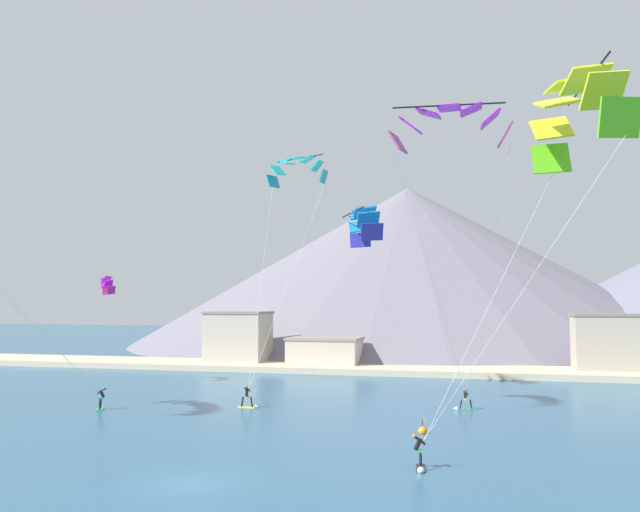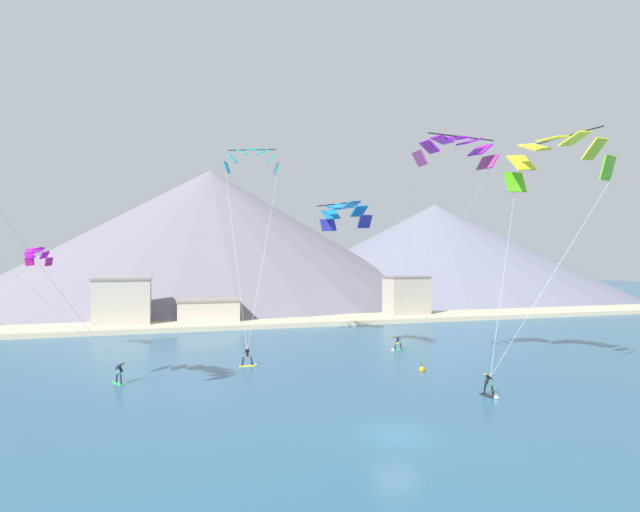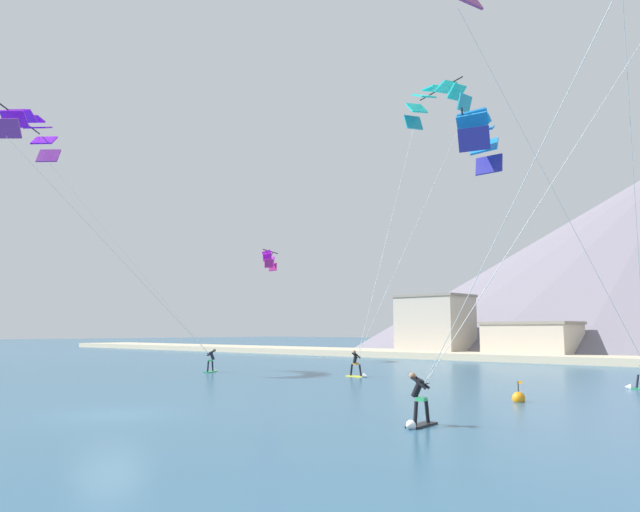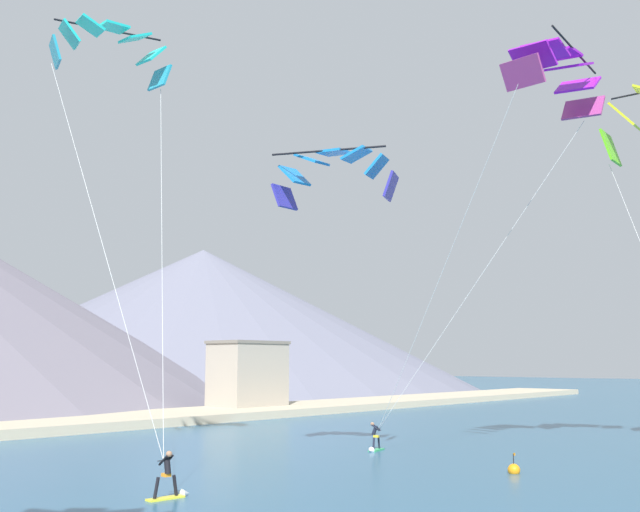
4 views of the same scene
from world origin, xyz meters
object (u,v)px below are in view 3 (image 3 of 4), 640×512
at_px(kitesurfer_far_left, 212,364).
at_px(parafoil_kite_mid_center, 436,101).
at_px(parafoil_kite_distant_high_outer, 478,135).
at_px(race_marker_buoy, 519,398).
at_px(parafoil_kite_far_left, 31,131).
at_px(parafoil_kite_distant_low_drift, 269,258).
at_px(kitesurfer_mid_center, 358,368).
at_px(kitesurfer_near_trail, 417,409).

distance_m(kitesurfer_far_left, parafoil_kite_mid_center, 26.30).
distance_m(parafoil_kite_distant_high_outer, race_marker_buoy, 16.39).
bearing_deg(parafoil_kite_far_left, parafoil_kite_distant_high_outer, 23.44).
distance_m(parafoil_kite_distant_high_outer, parafoil_kite_distant_low_drift, 31.10).
xyz_separation_m(kitesurfer_mid_center, parafoil_kite_distant_low_drift, (-19.76, 10.45, 9.75)).
xyz_separation_m(kitesurfer_mid_center, kitesurfer_far_left, (-10.90, -3.48, -0.01)).
distance_m(kitesurfer_far_left, race_marker_buoy, 25.17).
bearing_deg(kitesurfer_near_trail, race_marker_buoy, 94.01).
distance_m(kitesurfer_far_left, parafoil_kite_distant_low_drift, 19.18).
bearing_deg(kitesurfer_far_left, race_marker_buoy, -7.10).
height_order(kitesurfer_near_trail, race_marker_buoy, kitesurfer_near_trail).
relative_size(parafoil_kite_far_left, parafoil_kite_distant_low_drift, 4.99).
bearing_deg(race_marker_buoy, parafoil_kite_distant_low_drift, 153.28).
xyz_separation_m(kitesurfer_far_left, race_marker_buoy, (24.98, -3.11, -0.40)).
bearing_deg(kitesurfer_far_left, parafoil_kite_distant_high_outer, 9.56).
height_order(kitesurfer_mid_center, race_marker_buoy, kitesurfer_mid_center).
bearing_deg(kitesurfer_far_left, parafoil_kite_far_left, -136.25).
xyz_separation_m(kitesurfer_mid_center, parafoil_kite_far_left, (-21.08, -13.22, 17.55)).
bearing_deg(kitesurfer_near_trail, kitesurfer_mid_center, 133.73).
height_order(kitesurfer_far_left, parafoil_kite_distant_high_outer, parafoil_kite_distant_high_outer).
bearing_deg(kitesurfer_near_trail, parafoil_kite_distant_high_outer, 109.78).
distance_m(kitesurfer_near_trail, parafoil_kite_distant_low_drift, 44.15).
relative_size(parafoil_kite_mid_center, parafoil_kite_distant_low_drift, 5.76).
bearing_deg(kitesurfer_mid_center, race_marker_buoy, -25.07).
bearing_deg(kitesurfer_near_trail, kitesurfer_far_left, 155.09).
relative_size(kitesurfer_near_trail, kitesurfer_mid_center, 0.97).
bearing_deg(kitesurfer_near_trail, parafoil_kite_far_left, 176.58).
bearing_deg(kitesurfer_mid_center, parafoil_kite_far_left, -147.90).
relative_size(kitesurfer_far_left, parafoil_kite_far_left, 0.10).
bearing_deg(parafoil_kite_distant_high_outer, race_marker_buoy, -53.09).
xyz_separation_m(kitesurfer_near_trail, parafoil_kite_mid_center, (-13.22, 23.39, 20.17)).
height_order(kitesurfer_mid_center, parafoil_kite_distant_low_drift, parafoil_kite_distant_low_drift).
relative_size(kitesurfer_near_trail, kitesurfer_far_left, 0.99).
bearing_deg(kitesurfer_far_left, kitesurfer_mid_center, 17.70).
bearing_deg(parafoil_kite_distant_low_drift, race_marker_buoy, -26.72).
bearing_deg(parafoil_kite_mid_center, parafoil_kite_distant_high_outer, -46.43).
relative_size(kitesurfer_far_left, parafoil_kite_distant_low_drift, 0.50).
relative_size(kitesurfer_mid_center, race_marker_buoy, 1.79).
bearing_deg(parafoil_kite_mid_center, kitesurfer_near_trail, -60.53).
bearing_deg(kitesurfer_mid_center, kitesurfer_near_trail, -46.27).
distance_m(parafoil_kite_far_left, race_marker_buoy, 40.03).
relative_size(kitesurfer_mid_center, kitesurfer_far_left, 1.02).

